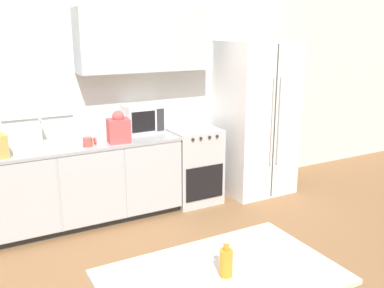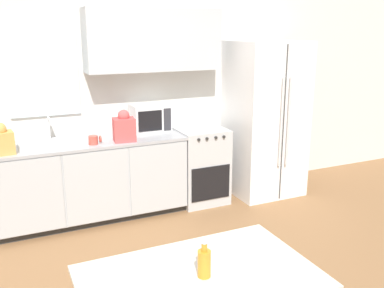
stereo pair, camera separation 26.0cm
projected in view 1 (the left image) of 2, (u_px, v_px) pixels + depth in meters
name	position (u px, v px, depth m)	size (l,w,h in m)	color
ground_plane	(178.00, 288.00, 3.48)	(12.00, 12.00, 0.00)	olive
wall_back	(105.00, 85.00, 4.77)	(12.00, 0.38, 2.70)	silver
kitchen_counter	(85.00, 182.00, 4.59)	(2.03, 0.65, 0.89)	#333333
oven_range	(191.00, 164.00, 5.19)	(0.56, 0.66, 0.91)	#B7BABC
refrigerator	(255.00, 118.00, 5.40)	(0.84, 0.81, 1.91)	white
kitchen_sink	(45.00, 145.00, 4.31)	(0.65, 0.45, 0.27)	#B7BABC
microwave	(143.00, 119.00, 4.89)	(0.43, 0.31, 0.32)	silver
coffee_mug	(89.00, 142.00, 4.33)	(0.13, 0.10, 0.09)	#BF4C3F
grocery_bag_0	(119.00, 129.00, 4.45)	(0.25, 0.22, 0.34)	#D14C4C
drink_bottle	(226.00, 261.00, 2.27)	(0.07, 0.07, 0.22)	orange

